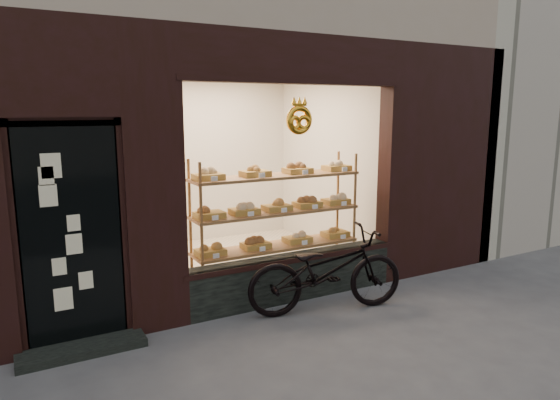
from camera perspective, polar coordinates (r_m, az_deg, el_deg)
ground at (r=4.41m, az=11.19°, el=-20.93°), size 90.00×90.00×0.00m
neighbor_right at (r=14.85m, az=27.61°, el=17.90°), size 12.00×7.00×9.00m
display_shelf at (r=6.30m, az=-0.36°, el=-2.53°), size 2.20×0.45×1.70m
bicycle at (r=5.70m, az=5.31°, el=-8.04°), size 1.92×1.03×0.96m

